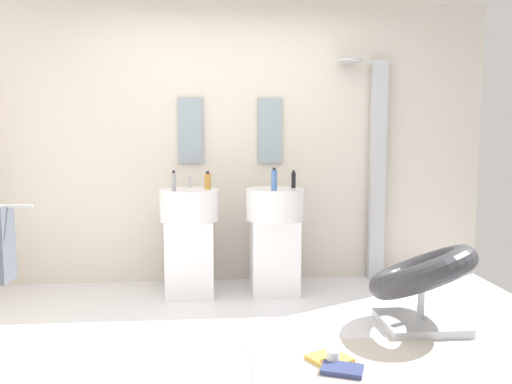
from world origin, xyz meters
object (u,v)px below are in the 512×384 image
at_px(magazine_navy, 342,369).
at_px(soap_bottle_amber, 208,181).
at_px(shower_column, 376,166).
at_px(soap_bottle_grey, 174,181).
at_px(lounge_chair, 422,279).
at_px(towel_rack, 2,247).
at_px(pedestal_sink_left, 190,237).
at_px(magazine_ochre, 330,359).
at_px(soap_bottle_blue, 274,180).
at_px(soap_bottle_black, 294,180).
at_px(coffee_mug, 333,357).
at_px(pedestal_sink_right, 275,236).

distance_m(magazine_navy, soap_bottle_amber, 1.99).
xyz_separation_m(shower_column, soap_bottle_amber, (-1.57, -0.35, -0.10)).
bearing_deg(magazine_navy, soap_bottle_grey, 147.23).
bearing_deg(lounge_chair, towel_rack, 179.74).
distance_m(pedestal_sink_left, soap_bottle_grey, 0.51).
relative_size(pedestal_sink_left, lounge_chair, 0.92).
xyz_separation_m(magazine_ochre, soap_bottle_grey, (-1.01, 1.30, 0.96)).
bearing_deg(soap_bottle_blue, soap_bottle_grey, 177.18).
bearing_deg(soap_bottle_black, towel_rack, -156.11).
relative_size(lounge_chair, coffee_mug, 13.28).
bearing_deg(pedestal_sink_right, magazine_navy, -82.57).
bearing_deg(lounge_chair, soap_bottle_amber, 149.26).
bearing_deg(soap_bottle_blue, pedestal_sink_left, 167.86).
bearing_deg(pedestal_sink_left, coffee_mug, -58.13).
distance_m(magazine_ochre, soap_bottle_amber, 1.86).
bearing_deg(towel_rack, magazine_ochre, -14.16).
relative_size(magazine_ochre, soap_bottle_blue, 1.16).
bearing_deg(towel_rack, soap_bottle_blue, 21.29).
distance_m(coffee_mug, soap_bottle_black, 1.75).
bearing_deg(soap_bottle_black, coffee_mug, -89.72).
distance_m(magazine_ochre, soap_bottle_grey, 1.91).
relative_size(pedestal_sink_right, soap_bottle_black, 6.56).
height_order(pedestal_sink_left, pedestal_sink_right, same).
bearing_deg(pedestal_sink_right, pedestal_sink_left, 180.00).
relative_size(lounge_chair, soap_bottle_black, 7.14).
height_order(magazine_ochre, soap_bottle_blue, soap_bottle_blue).
bearing_deg(magazine_ochre, soap_bottle_grey, 98.78).
distance_m(shower_column, soap_bottle_grey, 1.90).
distance_m(towel_rack, coffee_mug, 2.24).
xyz_separation_m(pedestal_sink_left, soap_bottle_black, (0.89, 0.03, 0.48)).
xyz_separation_m(lounge_chair, soap_bottle_blue, (-0.97, 0.75, 0.65)).
bearing_deg(magazine_ochre, soap_bottle_amber, 88.46).
xyz_separation_m(pedestal_sink_left, shower_column, (1.72, 0.35, 0.58)).
distance_m(magazine_ochre, magazine_navy, 0.16).
bearing_deg(soap_bottle_black, magazine_ochre, -90.08).
bearing_deg(soap_bottle_grey, pedestal_sink_right, 7.47).
xyz_separation_m(pedestal_sink_right, magazine_navy, (0.20, -1.56, -0.47)).
distance_m(magazine_navy, soap_bottle_black, 1.86).
bearing_deg(soap_bottle_grey, coffee_mug, -52.71).
bearing_deg(pedestal_sink_right, shower_column, 19.14).
distance_m(pedestal_sink_right, soap_bottle_grey, 0.98).
bearing_deg(shower_column, soap_bottle_amber, -167.58).
xyz_separation_m(coffee_mug, soap_bottle_black, (-0.01, 1.48, 0.93)).
bearing_deg(pedestal_sink_left, shower_column, 11.34).
bearing_deg(soap_bottle_grey, magazine_ochre, -52.11).
relative_size(pedestal_sink_left, coffee_mug, 12.20).
xyz_separation_m(shower_column, soap_bottle_blue, (-1.02, -0.50, -0.08)).
xyz_separation_m(soap_bottle_black, soap_bottle_blue, (-0.19, -0.18, 0.02)).
distance_m(shower_column, coffee_mug, 2.23).
distance_m(soap_bottle_amber, soap_bottle_blue, 0.57).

